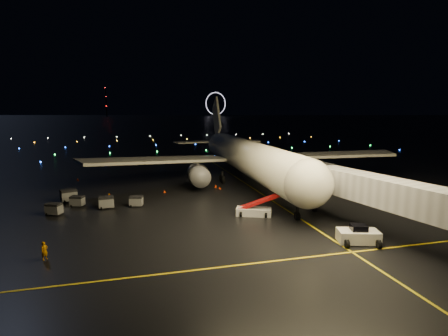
{
  "coord_description": "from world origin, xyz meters",
  "views": [
    {
      "loc": [
        -7.94,
        -37.71,
        13.5
      ],
      "look_at": [
        4.96,
        12.0,
        5.0
      ],
      "focal_mm": 28.0,
      "sensor_mm": 36.0,
      "label": 1
    }
  ],
  "objects": [
    {
      "name": "crew_c",
      "position": [
        -11.62,
        13.2,
        0.92
      ],
      "size": [
        0.72,
        1.16,
        1.83
      ],
      "primitive_type": "imported",
      "rotation": [
        0.0,
        0.0,
        -1.29
      ],
      "color": "orange",
      "rests_on": "ground"
    },
    {
      "name": "safety_cone_0",
      "position": [
        6.21,
        19.75,
        0.24
      ],
      "size": [
        0.55,
        0.55,
        0.47
      ],
      "primitive_type": "cone",
      "rotation": [
        0.0,
        0.0,
        -0.41
      ],
      "color": "#FE3903",
      "rests_on": "ground"
    },
    {
      "name": "safety_cone_1",
      "position": [
        5.8,
        21.05,
        0.28
      ],
      "size": [
        0.53,
        0.53,
        0.56
      ],
      "primitive_type": "cone",
      "rotation": [
        0.0,
        0.0,
        0.09
      ],
      "color": "#FE3903",
      "rests_on": "ground"
    },
    {
      "name": "ferris_wheel",
      "position": [
        170.0,
        720.0,
        26.0
      ],
      "size": [
        49.33,
        16.8,
        52.0
      ],
      "primitive_type": null,
      "rotation": [
        0.0,
        0.0,
        0.26
      ],
      "color": "black",
      "rests_on": "ground"
    },
    {
      "name": "lane_centre",
      "position": [
        12.0,
        15.0,
        0.01
      ],
      "size": [
        0.25,
        80.0,
        0.02
      ],
      "primitive_type": "cube",
      "color": "yellow",
      "rests_on": "ground"
    },
    {
      "name": "pushback_tug",
      "position": [
        14.01,
        -8.06,
        0.97
      ],
      "size": [
        4.51,
        3.23,
        1.94
      ],
      "primitive_type": "cube",
      "rotation": [
        0.0,
        0.0,
        -0.3
      ],
      "color": "silver",
      "rests_on": "ground"
    },
    {
      "name": "crew_a",
      "position": [
        -16.23,
        -4.42,
        0.86
      ],
      "size": [
        0.73,
        0.74,
        1.72
      ],
      "primitive_type": "imported",
      "rotation": [
        0.0,
        0.0,
        0.83
      ],
      "color": "orange",
      "rests_on": "ground"
    },
    {
      "name": "ground",
      "position": [
        0.0,
        300.0,
        0.0
      ],
      "size": [
        2000.0,
        2000.0,
        0.0
      ],
      "primitive_type": "plane",
      "color": "black",
      "rests_on": "ground"
    },
    {
      "name": "lane_cross",
      "position": [
        -5.0,
        -10.0,
        0.01
      ],
      "size": [
        60.0,
        0.25,
        0.02
      ],
      "primitive_type": "cube",
      "color": "yellow",
      "rests_on": "ground"
    },
    {
      "name": "taxiway_lights",
      "position": [
        0.0,
        106.0,
        0.18
      ],
      "size": [
        164.0,
        92.0,
        0.36
      ],
      "primitive_type": null,
      "color": "black",
      "rests_on": "ground"
    },
    {
      "name": "baggage_cart_3",
      "position": [
        -16.04,
        14.09,
        0.75
      ],
      "size": [
        2.08,
        1.76,
        1.5
      ],
      "primitive_type": "cube",
      "rotation": [
        0.0,
        0.0,
        -0.34
      ],
      "color": "gray",
      "rests_on": "ground"
    },
    {
      "name": "baggage_cart_2",
      "position": [
        -17.67,
        17.19,
        0.93
      ],
      "size": [
        2.61,
        2.25,
        1.87
      ],
      "primitive_type": "cube",
      "rotation": [
        0.0,
        0.0,
        0.38
      ],
      "color": "gray",
      "rests_on": "ground"
    },
    {
      "name": "radio_mast",
      "position": [
        -60.0,
        740.0,
        32.0
      ],
      "size": [
        1.8,
        1.8,
        64.0
      ],
      "primitive_type": "cylinder",
      "color": "black",
      "rests_on": "ground"
    },
    {
      "name": "airliner",
      "position": [
        12.18,
        26.3,
        8.43
      ],
      "size": [
        61.15,
        58.27,
        16.85
      ],
      "primitive_type": null,
      "rotation": [
        0.0,
        0.0,
        -0.03
      ],
      "color": "silver",
      "rests_on": "ground"
    },
    {
      "name": "baggage_cart_0",
      "position": [
        -7.93,
        11.97,
        0.75
      ],
      "size": [
        2.02,
        1.63,
        1.51
      ],
      "primitive_type": "cube",
      "rotation": [
        0.0,
        0.0,
        -0.24
      ],
      "color": "gray",
      "rests_on": "ground"
    },
    {
      "name": "safety_cone_2",
      "position": [
        -3.32,
        19.5,
        0.23
      ],
      "size": [
        0.52,
        0.52,
        0.47
      ],
      "primitive_type": "cone",
      "rotation": [
        0.0,
        0.0,
        0.32
      ],
      "color": "#FE3903",
      "rests_on": "ground"
    },
    {
      "name": "belt_loader",
      "position": [
        6.81,
        3.69,
        1.6
      ],
      "size": [
        6.77,
        4.22,
        3.2
      ],
      "primitive_type": null,
      "rotation": [
        0.0,
        0.0,
        -0.4
      ],
      "color": "silver",
      "rests_on": "ground"
    },
    {
      "name": "safety_cone_3",
      "position": [
        -18.8,
        33.94,
        0.23
      ],
      "size": [
        0.45,
        0.45,
        0.46
      ],
      "primitive_type": "cone",
      "rotation": [
        0.0,
        0.0,
        -0.14
      ],
      "color": "#FE3903",
      "rests_on": "ground"
    },
    {
      "name": "baggage_cart_1",
      "position": [
        -11.96,
        12.03,
        0.85
      ],
      "size": [
        2.11,
        1.56,
        1.7
      ],
      "primitive_type": "cube",
      "rotation": [
        0.0,
        0.0,
        0.08
      ],
      "color": "gray",
      "rests_on": "ground"
    },
    {
      "name": "baggage_cart_4",
      "position": [
        -18.37,
        10.44,
        0.78
      ],
      "size": [
        2.2,
        1.92,
        1.56
      ],
      "primitive_type": "cube",
      "rotation": [
        0.0,
        0.0,
        -0.41
      ],
      "color": "gray",
      "rests_on": "ground"
    }
  ]
}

